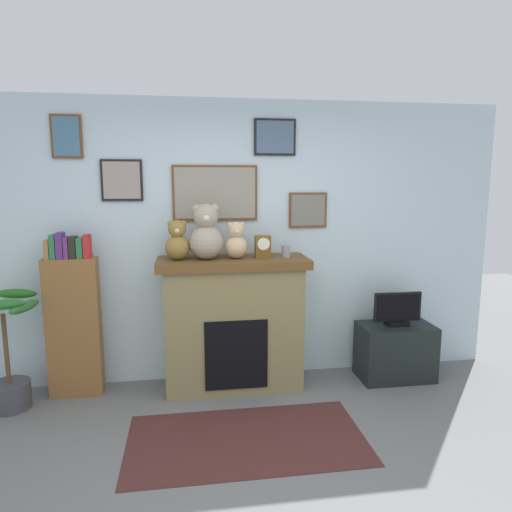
{
  "coord_description": "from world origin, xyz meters",
  "views": [
    {
      "loc": [
        -0.39,
        -2.27,
        1.88
      ],
      "look_at": [
        0.21,
        1.71,
        1.21
      ],
      "focal_mm": 32.13,
      "sensor_mm": 36.0,
      "label": 1
    }
  ],
  "objects_px": {
    "mantel_clock": "(263,247)",
    "bookshelf": "(73,321)",
    "teddy_bear_grey": "(206,234)",
    "fireplace": "(233,322)",
    "tv_stand": "(395,351)",
    "candle_jar": "(286,251)",
    "television": "(397,310)",
    "potted_plant": "(8,361)",
    "teddy_bear_cream": "(177,242)",
    "teddy_bear_brown": "(236,242)"
  },
  "relations": [
    {
      "from": "mantel_clock",
      "to": "bookshelf",
      "type": "bearing_deg",
      "value": 178.06
    },
    {
      "from": "teddy_bear_grey",
      "to": "bookshelf",
      "type": "bearing_deg",
      "value": 177.25
    },
    {
      "from": "fireplace",
      "to": "teddy_bear_grey",
      "type": "distance_m",
      "value": 0.84
    },
    {
      "from": "tv_stand",
      "to": "mantel_clock",
      "type": "height_order",
      "value": "mantel_clock"
    },
    {
      "from": "bookshelf",
      "to": "candle_jar",
      "type": "relative_size",
      "value": 13.48
    },
    {
      "from": "television",
      "to": "mantel_clock",
      "type": "bearing_deg",
      "value": 177.98
    },
    {
      "from": "potted_plant",
      "to": "tv_stand",
      "type": "relative_size",
      "value": 1.41
    },
    {
      "from": "mantel_clock",
      "to": "tv_stand",
      "type": "bearing_deg",
      "value": -1.97
    },
    {
      "from": "bookshelf",
      "to": "teddy_bear_cream",
      "type": "xyz_separation_m",
      "value": [
        0.91,
        -0.06,
        0.68
      ]
    },
    {
      "from": "tv_stand",
      "to": "teddy_bear_grey",
      "type": "height_order",
      "value": "teddy_bear_grey"
    },
    {
      "from": "television",
      "to": "mantel_clock",
      "type": "distance_m",
      "value": 1.42
    },
    {
      "from": "tv_stand",
      "to": "teddy_bear_cream",
      "type": "xyz_separation_m",
      "value": [
        -2.02,
        0.04,
        1.09
      ]
    },
    {
      "from": "television",
      "to": "teddy_bear_grey",
      "type": "relative_size",
      "value": 0.94
    },
    {
      "from": "teddy_bear_brown",
      "to": "potted_plant",
      "type": "bearing_deg",
      "value": -176.07
    },
    {
      "from": "television",
      "to": "tv_stand",
      "type": "bearing_deg",
      "value": 90.0
    },
    {
      "from": "mantel_clock",
      "to": "teddy_bear_grey",
      "type": "distance_m",
      "value": 0.51
    },
    {
      "from": "tv_stand",
      "to": "mantel_clock",
      "type": "relative_size",
      "value": 3.51
    },
    {
      "from": "candle_jar",
      "to": "teddy_bear_brown",
      "type": "relative_size",
      "value": 0.33
    },
    {
      "from": "potted_plant",
      "to": "teddy_bear_brown",
      "type": "distance_m",
      "value": 2.13
    },
    {
      "from": "potted_plant",
      "to": "television",
      "type": "xyz_separation_m",
      "value": [
        3.42,
        0.08,
        0.26
      ]
    },
    {
      "from": "candle_jar",
      "to": "mantel_clock",
      "type": "height_order",
      "value": "mantel_clock"
    },
    {
      "from": "television",
      "to": "teddy_bear_cream",
      "type": "relative_size",
      "value": 1.32
    },
    {
      "from": "mantel_clock",
      "to": "fireplace",
      "type": "bearing_deg",
      "value": 175.94
    },
    {
      "from": "bookshelf",
      "to": "fireplace",
      "type": "bearing_deg",
      "value": -1.53
    },
    {
      "from": "potted_plant",
      "to": "mantel_clock",
      "type": "bearing_deg",
      "value": 3.47
    },
    {
      "from": "television",
      "to": "teddy_bear_brown",
      "type": "bearing_deg",
      "value": 178.26
    },
    {
      "from": "television",
      "to": "mantel_clock",
      "type": "height_order",
      "value": "mantel_clock"
    },
    {
      "from": "mantel_clock",
      "to": "teddy_bear_cream",
      "type": "xyz_separation_m",
      "value": [
        -0.74,
        0.0,
        0.06
      ]
    },
    {
      "from": "bookshelf",
      "to": "potted_plant",
      "type": "height_order",
      "value": "bookshelf"
    },
    {
      "from": "television",
      "to": "bookshelf",
      "type": "bearing_deg",
      "value": 178.02
    },
    {
      "from": "potted_plant",
      "to": "teddy_bear_cream",
      "type": "bearing_deg",
      "value": 5.35
    },
    {
      "from": "tv_stand",
      "to": "teddy_bear_cream",
      "type": "distance_m",
      "value": 2.3
    },
    {
      "from": "teddy_bear_cream",
      "to": "teddy_bear_brown",
      "type": "distance_m",
      "value": 0.51
    },
    {
      "from": "bookshelf",
      "to": "teddy_bear_brown",
      "type": "xyz_separation_m",
      "value": [
        1.42,
        -0.06,
        0.67
      ]
    },
    {
      "from": "fireplace",
      "to": "tv_stand",
      "type": "xyz_separation_m",
      "value": [
        1.55,
        -0.06,
        -0.34
      ]
    },
    {
      "from": "tv_stand",
      "to": "teddy_bear_grey",
      "type": "xyz_separation_m",
      "value": [
        -1.77,
        0.04,
        1.15
      ]
    },
    {
      "from": "teddy_bear_brown",
      "to": "bookshelf",
      "type": "bearing_deg",
      "value": 177.77
    },
    {
      "from": "fireplace",
      "to": "bookshelf",
      "type": "distance_m",
      "value": 1.39
    },
    {
      "from": "mantel_clock",
      "to": "teddy_bear_grey",
      "type": "relative_size",
      "value": 0.41
    },
    {
      "from": "tv_stand",
      "to": "candle_jar",
      "type": "height_order",
      "value": "candle_jar"
    },
    {
      "from": "bookshelf",
      "to": "potted_plant",
      "type": "relative_size",
      "value": 1.49
    },
    {
      "from": "fireplace",
      "to": "television",
      "type": "distance_m",
      "value": 1.55
    },
    {
      "from": "tv_stand",
      "to": "teddy_bear_brown",
      "type": "height_order",
      "value": "teddy_bear_brown"
    },
    {
      "from": "mantel_clock",
      "to": "teddy_bear_grey",
      "type": "height_order",
      "value": "teddy_bear_grey"
    },
    {
      "from": "bookshelf",
      "to": "tv_stand",
      "type": "height_order",
      "value": "bookshelf"
    },
    {
      "from": "potted_plant",
      "to": "teddy_bear_cream",
      "type": "distance_m",
      "value": 1.69
    },
    {
      "from": "fireplace",
      "to": "candle_jar",
      "type": "bearing_deg",
      "value": -2.11
    },
    {
      "from": "bookshelf",
      "to": "teddy_bear_cream",
      "type": "relative_size",
      "value": 4.19
    },
    {
      "from": "mantel_clock",
      "to": "teddy_bear_cream",
      "type": "relative_size",
      "value": 0.57
    },
    {
      "from": "candle_jar",
      "to": "fireplace",
      "type": "bearing_deg",
      "value": 177.89
    }
  ]
}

